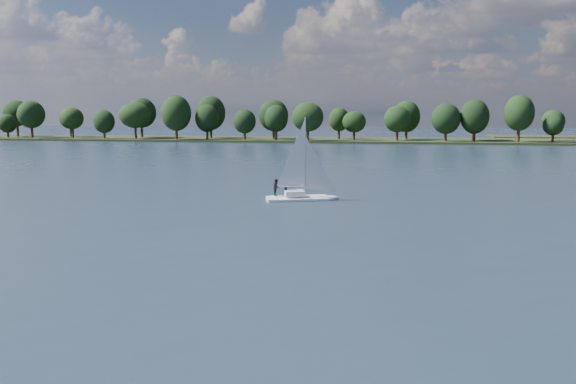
# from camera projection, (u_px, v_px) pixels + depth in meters

# --- Properties ---
(ground) EXTENTS (700.00, 700.00, 0.00)m
(ground) POSITION_uv_depth(u_px,v_px,m) (301.00, 167.00, 117.88)
(ground) COLOR #233342
(ground) RESTS_ON ground
(far_shore) EXTENTS (660.00, 40.00, 1.50)m
(far_shore) POSITION_uv_depth(u_px,v_px,m) (357.00, 141.00, 226.86)
(far_shore) COLOR black
(far_shore) RESTS_ON ground
(sailboat) EXTENTS (7.67, 4.76, 9.80)m
(sailboat) POSITION_uv_depth(u_px,v_px,m) (298.00, 177.00, 72.00)
(sailboat) COLOR white
(sailboat) RESTS_ON ground
(treeline) EXTENTS (562.31, 73.84, 17.47)m
(treeline) POSITION_uv_depth(u_px,v_px,m) (329.00, 118.00, 224.33)
(treeline) COLOR black
(treeline) RESTS_ON ground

